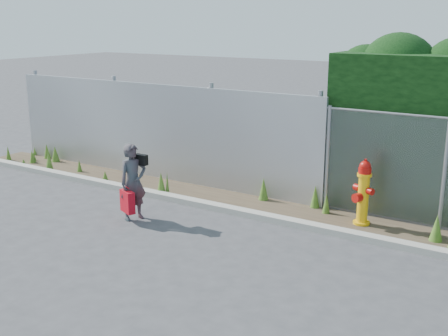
% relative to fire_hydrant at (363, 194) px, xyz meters
% --- Properties ---
extents(ground, '(80.00, 80.00, 0.00)m').
position_rel_fire_hydrant_xyz_m(ground, '(-1.95, -2.50, -0.60)').
color(ground, '#3B3B3E').
rests_on(ground, ground).
extents(curb, '(16.00, 0.22, 0.12)m').
position_rel_fire_hydrant_xyz_m(curb, '(-1.95, -0.70, -0.54)').
color(curb, '#9A978B').
rests_on(curb, ground).
extents(weed_strip, '(16.00, 1.20, 0.53)m').
position_rel_fire_hydrant_xyz_m(weed_strip, '(-1.91, -0.08, -0.47)').
color(weed_strip, '#413325').
rests_on(weed_strip, ground).
extents(corrugated_fence, '(8.50, 0.21, 2.30)m').
position_rel_fire_hydrant_xyz_m(corrugated_fence, '(-5.20, 0.50, 0.51)').
color(corrugated_fence, '#A9ABB1').
rests_on(corrugated_fence, ground).
extents(fire_hydrant, '(0.41, 0.37, 1.23)m').
position_rel_fire_hydrant_xyz_m(fire_hydrant, '(0.00, 0.00, 0.00)').
color(fire_hydrant, '#F7B60D').
rests_on(fire_hydrant, ground).
extents(woman, '(0.52, 0.61, 1.43)m').
position_rel_fire_hydrant_xyz_m(woman, '(-3.70, -1.94, 0.12)').
color(woman, '#0E575B').
rests_on(woman, ground).
extents(red_tote_bag, '(0.37, 0.14, 0.48)m').
position_rel_fire_hydrant_xyz_m(red_tote_bag, '(-3.70, -2.12, -0.21)').
color(red_tote_bag, '#AC0917').
extents(black_shoulder_bag, '(0.26, 0.11, 0.19)m').
position_rel_fire_hydrant_xyz_m(black_shoulder_bag, '(-3.61, -1.80, 0.53)').
color(black_shoulder_bag, black).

